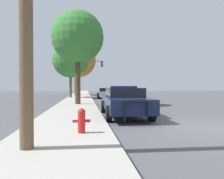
# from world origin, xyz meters

# --- Properties ---
(ground_plane) EXTENTS (110.00, 110.00, 0.00)m
(ground_plane) POSITION_xyz_m (0.00, 0.00, 0.00)
(ground_plane) COLOR #4F4F54
(sidewalk_left) EXTENTS (3.00, 110.00, 0.13)m
(sidewalk_left) POSITION_xyz_m (-5.10, 0.00, 0.07)
(sidewalk_left) COLOR #ADA89E
(sidewalk_left) RESTS_ON ground_plane
(police_car) EXTENTS (2.22, 5.45, 1.53)m
(police_car) POSITION_xyz_m (-2.45, 3.13, 0.78)
(police_car) COLOR #141E3D
(police_car) RESTS_ON ground_plane
(fire_hydrant) EXTENTS (0.53, 0.23, 0.74)m
(fire_hydrant) POSITION_xyz_m (-4.55, -1.16, 0.52)
(fire_hydrant) COLOR red
(fire_hydrant) RESTS_ON sidewalk_left
(traffic_light) EXTENTS (4.31, 0.35, 5.35)m
(traffic_light) POSITION_xyz_m (-4.20, 25.58, 3.94)
(traffic_light) COLOR #424247
(traffic_light) RESTS_ON sidewalk_left
(car_background_oncoming) EXTENTS (2.29, 4.57, 1.32)m
(car_background_oncoming) POSITION_xyz_m (2.33, 23.63, 0.71)
(car_background_oncoming) COLOR black
(car_background_oncoming) RESTS_ON ground_plane
(car_background_midblock) EXTENTS (1.97, 4.11, 1.28)m
(car_background_midblock) POSITION_xyz_m (-1.93, 18.99, 0.69)
(car_background_midblock) COLOR #B7B7BC
(car_background_midblock) RESTS_ON ground_plane
(tree_sidewalk_near) EXTENTS (4.05, 4.05, 7.23)m
(tree_sidewalk_near) POSITION_xyz_m (-4.98, 9.35, 5.30)
(tree_sidewalk_near) COLOR #4C3823
(tree_sidewalk_near) RESTS_ON sidewalk_left
(tree_sidewalk_far) EXTENTS (5.82, 5.82, 8.63)m
(tree_sidewalk_far) POSITION_xyz_m (-5.47, 28.69, 5.83)
(tree_sidewalk_far) COLOR brown
(tree_sidewalk_far) RESTS_ON sidewalk_left
(tree_sidewalk_mid) EXTENTS (4.43, 4.43, 6.84)m
(tree_sidewalk_mid) POSITION_xyz_m (-6.14, 19.24, 4.75)
(tree_sidewalk_mid) COLOR brown
(tree_sidewalk_mid) RESTS_ON sidewalk_left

